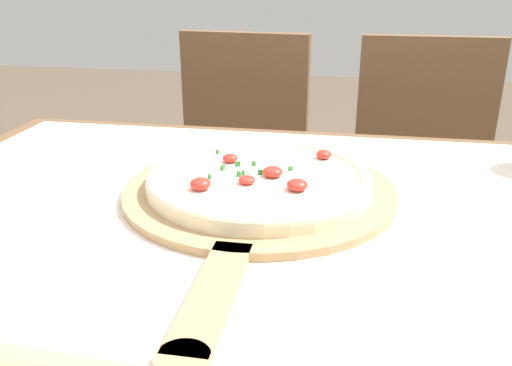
{
  "coord_description": "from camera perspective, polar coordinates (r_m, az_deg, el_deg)",
  "views": [
    {
      "loc": [
        0.1,
        -0.64,
        1.05
      ],
      "look_at": [
        -0.03,
        0.06,
        0.76
      ],
      "focal_mm": 38.0,
      "sensor_mm": 36.0,
      "label": 1
    }
  ],
  "objects": [
    {
      "name": "towel_cloth",
      "position": [
        0.72,
        1.32,
        -4.36
      ],
      "size": [
        1.13,
        0.83,
        0.0
      ],
      "color": "silver",
      "rests_on": "dining_table"
    },
    {
      "name": "dining_table",
      "position": [
        0.78,
        1.24,
        -11.72
      ],
      "size": [
        1.21,
        0.91,
        0.73
      ],
      "color": "brown",
      "rests_on": "ground_plane"
    },
    {
      "name": "chair_right",
      "position": [
        1.57,
        17.11,
        0.52
      ],
      "size": [
        0.4,
        0.4,
        0.88
      ],
      "rotation": [
        0.0,
        0.0,
        0.01
      ],
      "color": "brown",
      "rests_on": "ground_plane"
    },
    {
      "name": "pizza_peel",
      "position": [
        0.79,
        0.12,
        -1.36
      ],
      "size": [
        0.4,
        0.61,
        0.01
      ],
      "color": "tan",
      "rests_on": "towel_cloth"
    },
    {
      "name": "pizza",
      "position": [
        0.8,
        0.38,
        0.45
      ],
      "size": [
        0.33,
        0.33,
        0.04
      ],
      "color": "beige",
      "rests_on": "pizza_peel"
    },
    {
      "name": "chair_left",
      "position": [
        1.59,
        -2.07,
        1.75
      ],
      "size": [
        0.43,
        0.43,
        0.88
      ],
      "rotation": [
        0.0,
        0.0,
        -0.09
      ],
      "color": "brown",
      "rests_on": "ground_plane"
    }
  ]
}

